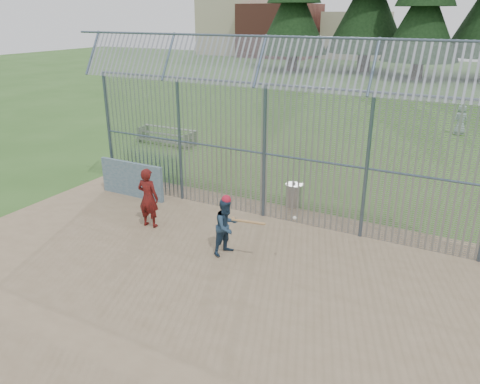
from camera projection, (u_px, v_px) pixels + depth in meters
The scene contains 11 objects.
ground at pixel (202, 267), 11.51m from camera, with size 120.00×120.00×0.00m, color #2D511E.
dirt_infield at pixel (190, 276), 11.10m from camera, with size 14.00×10.00×0.02m, color #756047.
dugout_wall at pixel (132, 179), 15.70m from camera, with size 2.50×0.12×1.20m, color #38566B.
batter at pixel (227, 226), 11.88m from camera, with size 0.73×0.57×1.51m, color #223850.
onlooker at pixel (148, 198), 13.38m from camera, with size 0.64×0.42×1.76m, color maroon.
bg_kid_standing at pixel (461, 120), 23.76m from camera, with size 0.75×0.49×1.54m, color gray.
batting_gear at pixel (233, 205), 11.53m from camera, with size 1.96×0.37×0.55m.
trash_can at pixel (294, 195), 15.02m from camera, with size 0.56×0.56×0.82m.
bleacher at pixel (166, 135), 22.20m from camera, with size 3.00×0.95×0.72m.
backstop_fence at pixel (323, 150), 12.69m from camera, with size 20.09×0.81×5.30m.
distant_buildings at pixel (277, 30), 66.93m from camera, with size 26.50×10.50×8.00m.
Camera 1 is at (5.59, -8.45, 5.85)m, focal length 35.00 mm.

